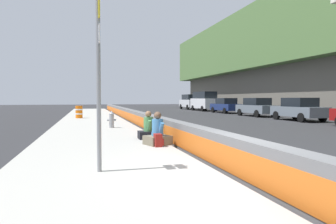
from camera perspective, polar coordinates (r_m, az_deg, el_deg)
name	(u,v)px	position (r m, az deg, el deg)	size (l,w,h in m)	color
ground_plane	(240,177)	(6.47, 13.67, -12.20)	(160.00, 160.00, 0.00)	#2B2B2D
sidewalk_strip	(111,184)	(5.70, -11.02, -13.50)	(80.00, 4.40, 0.14)	#A8A59E
jersey_barrier	(240,157)	(6.38, 13.69, -8.51)	(76.00, 0.45, 0.85)	slate
route_sign_post	(99,71)	(6.22, -13.25, 7.76)	(0.44, 0.09, 3.60)	gray
fire_hydrant	(112,119)	(15.51, -10.85, -1.35)	(0.26, 0.46, 0.88)	gray
seated_person_foreground	(158,134)	(9.68, -2.02, -4.32)	(0.87, 0.94, 1.08)	#706651
seated_person_middle	(148,130)	(11.13, -3.80, -3.48)	(0.67, 0.76, 1.04)	black
backpack	(158,140)	(9.30, -1.90, -5.50)	(0.32, 0.28, 0.40)	maroon
construction_barrel	(79,112)	(23.78, -16.82, 0.02)	(0.54, 0.54, 0.95)	orange
parked_car_third	(299,109)	(23.96, 23.92, 0.51)	(4.53, 2.02, 1.71)	slate
parked_car_fourth	(257,107)	(28.56, 16.73, 0.92)	(4.53, 2.02, 1.71)	slate
parked_car_midline	(226,105)	(34.24, 11.10, 1.25)	(4.56, 2.07, 1.71)	navy
parked_car_far	(204,101)	(39.86, 7.01, 2.16)	(5.15, 2.21, 2.56)	silver
parked_car_farther	(190,102)	(45.58, 4.27, 2.02)	(4.81, 2.09, 2.28)	silver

